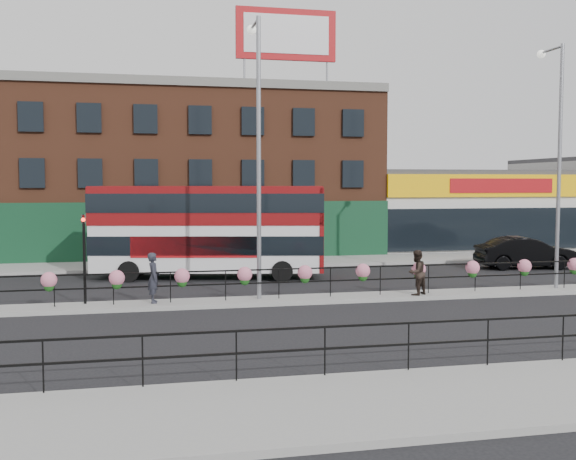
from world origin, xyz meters
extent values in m
plane|color=black|center=(0.00, 0.00, 0.00)|extent=(120.00, 120.00, 0.00)
cube|color=gray|center=(0.00, -12.00, 0.07)|extent=(60.00, 4.00, 0.15)
cube|color=gray|center=(0.00, 12.00, 0.07)|extent=(60.00, 4.00, 0.15)
cube|color=gray|center=(0.00, 0.00, 0.07)|extent=(60.00, 1.60, 0.15)
cube|color=gold|center=(0.00, -9.70, 0.01)|extent=(60.00, 0.10, 0.01)
cube|color=gold|center=(0.00, -9.88, 0.01)|extent=(60.00, 0.10, 0.01)
cube|color=brown|center=(-4.00, 20.00, 5.00)|extent=(25.00, 12.00, 10.00)
cube|color=#3F3F42|center=(-4.00, 20.00, 10.15)|extent=(25.00, 12.00, 0.30)
cube|color=#0F3920|center=(-4.00, 13.92, 1.70)|extent=(25.00, 0.25, 3.40)
cube|color=silver|center=(16.00, 20.00, 2.50)|extent=(15.00, 12.00, 5.00)
cube|color=#3F3F42|center=(16.00, 20.00, 5.15)|extent=(15.00, 12.00, 0.30)
cube|color=#FEB905|center=(16.00, 13.92, 4.30)|extent=(15.00, 0.25, 1.40)
cube|color=#A40E12|center=(16.00, 13.80, 4.30)|extent=(7.00, 0.10, 0.90)
cube|color=black|center=(16.00, 13.92, 1.60)|extent=(15.00, 0.25, 2.60)
cube|color=#A40E12|center=(2.50, 15.00, 13.20)|extent=(6.00, 0.25, 3.00)
cube|color=silver|center=(2.50, 14.86, 13.20)|extent=(5.10, 0.04, 2.25)
cylinder|color=gray|center=(0.00, 15.00, 11.00)|extent=(0.12, 0.12, 1.40)
cylinder|color=gray|center=(5.00, 15.00, 11.00)|extent=(0.12, 0.12, 1.40)
cube|color=black|center=(0.00, 0.00, 1.25)|extent=(30.00, 0.05, 0.05)
cube|color=black|center=(0.00, 0.00, 0.76)|extent=(30.00, 0.05, 0.05)
cylinder|color=black|center=(-9.00, 0.00, 0.70)|extent=(0.04, 0.04, 1.10)
cylinder|color=black|center=(-7.00, 0.00, 0.70)|extent=(0.04, 0.04, 1.10)
cylinder|color=black|center=(-5.00, 0.00, 0.70)|extent=(0.04, 0.04, 1.10)
cylinder|color=black|center=(-3.00, 0.00, 0.70)|extent=(0.04, 0.04, 1.10)
cylinder|color=black|center=(-1.00, 0.00, 0.70)|extent=(0.04, 0.04, 1.10)
cylinder|color=black|center=(1.00, 0.00, 0.70)|extent=(0.04, 0.04, 1.10)
cylinder|color=black|center=(3.00, 0.00, 0.70)|extent=(0.04, 0.04, 1.10)
cylinder|color=black|center=(5.00, 0.00, 0.70)|extent=(0.04, 0.04, 1.10)
cylinder|color=black|center=(7.00, 0.00, 0.70)|extent=(0.04, 0.04, 1.10)
cylinder|color=black|center=(9.00, 0.00, 0.70)|extent=(0.04, 0.04, 1.10)
cylinder|color=black|center=(11.00, 0.00, 0.70)|extent=(0.04, 0.04, 1.10)
sphere|color=#D46F8B|center=(-9.17, 0.00, 1.10)|extent=(0.56, 0.56, 0.56)
sphere|color=#184D15|center=(-9.17, 0.00, 0.87)|extent=(0.36, 0.36, 0.36)
sphere|color=#D46F8B|center=(-6.88, 0.00, 1.10)|extent=(0.56, 0.56, 0.56)
sphere|color=#184D15|center=(-6.88, 0.00, 0.87)|extent=(0.36, 0.36, 0.36)
sphere|color=#D46F8B|center=(-4.58, 0.00, 1.10)|extent=(0.56, 0.56, 0.56)
sphere|color=#184D15|center=(-4.58, 0.00, 0.87)|extent=(0.36, 0.36, 0.36)
sphere|color=#D46F8B|center=(-2.29, 0.00, 1.10)|extent=(0.56, 0.56, 0.56)
sphere|color=#184D15|center=(-2.29, 0.00, 0.87)|extent=(0.36, 0.36, 0.36)
sphere|color=#D46F8B|center=(0.00, 0.00, 1.10)|extent=(0.56, 0.56, 0.56)
sphere|color=#184D15|center=(0.00, 0.00, 0.87)|extent=(0.36, 0.36, 0.36)
sphere|color=#D46F8B|center=(2.29, 0.00, 1.10)|extent=(0.56, 0.56, 0.56)
sphere|color=#184D15|center=(2.29, 0.00, 0.87)|extent=(0.36, 0.36, 0.36)
sphere|color=#D46F8B|center=(4.58, 0.00, 1.10)|extent=(0.56, 0.56, 0.56)
sphere|color=#184D15|center=(4.58, 0.00, 0.87)|extent=(0.36, 0.36, 0.36)
sphere|color=#D46F8B|center=(6.88, 0.00, 1.10)|extent=(0.56, 0.56, 0.56)
sphere|color=#184D15|center=(6.88, 0.00, 0.87)|extent=(0.36, 0.36, 0.36)
sphere|color=#D46F8B|center=(9.17, 0.00, 1.10)|extent=(0.56, 0.56, 0.56)
sphere|color=#184D15|center=(9.17, 0.00, 0.87)|extent=(0.36, 0.36, 0.36)
sphere|color=#D46F8B|center=(11.46, 0.00, 1.10)|extent=(0.56, 0.56, 0.56)
sphere|color=#184D15|center=(11.46, 0.00, 0.87)|extent=(0.36, 0.36, 0.36)
cube|color=black|center=(-2.00, -10.10, 1.25)|extent=(20.00, 0.05, 0.05)
cube|color=black|center=(-2.00, -10.10, 0.76)|extent=(20.00, 0.05, 0.05)
cylinder|color=black|center=(-8.00, -10.10, 0.70)|extent=(0.04, 0.04, 1.10)
cylinder|color=black|center=(-6.00, -10.10, 0.70)|extent=(0.04, 0.04, 1.10)
cylinder|color=black|center=(-4.00, -10.10, 0.70)|extent=(0.04, 0.04, 1.10)
cylinder|color=black|center=(-2.00, -10.10, 0.70)|extent=(0.04, 0.04, 1.10)
cylinder|color=black|center=(0.00, -10.10, 0.70)|extent=(0.04, 0.04, 1.10)
cylinder|color=black|center=(2.00, -10.10, 0.70)|extent=(0.04, 0.04, 1.10)
cylinder|color=black|center=(4.00, -10.10, 0.70)|extent=(0.04, 0.04, 1.10)
cube|color=silver|center=(-2.96, 6.96, 2.31)|extent=(10.85, 4.53, 3.85)
cube|color=maroon|center=(-2.96, 6.96, 3.42)|extent=(10.92, 4.60, 1.73)
cube|color=black|center=(-2.96, 6.96, 1.64)|extent=(10.95, 4.62, 0.87)
cube|color=black|center=(-2.96, 6.96, 3.56)|extent=(10.97, 4.64, 0.87)
cube|color=maroon|center=(-2.96, 6.96, 4.26)|extent=(10.85, 4.53, 0.12)
cube|color=maroon|center=(2.17, 5.89, 2.31)|extent=(0.70, 2.45, 3.85)
cube|color=#A40E12|center=(-3.68, 5.86, 1.59)|extent=(5.66, 1.22, 0.96)
cylinder|color=black|center=(-6.59, 6.49, 0.48)|extent=(1.00, 0.48, 0.96)
cylinder|color=black|center=(-6.10, 8.85, 0.48)|extent=(1.00, 0.48, 0.96)
cylinder|color=black|center=(0.19, 5.07, 0.48)|extent=(1.00, 0.48, 0.96)
cylinder|color=black|center=(0.68, 7.43, 0.48)|extent=(1.00, 0.48, 0.96)
imported|color=black|center=(13.59, 7.07, 0.83)|extent=(3.21, 5.54, 1.66)
imported|color=#252630|center=(-5.59, 0.08, 1.06)|extent=(0.67, 0.45, 1.82)
imported|color=black|center=(4.35, -0.35, 1.02)|extent=(1.41, 1.38, 1.74)
cylinder|color=gray|center=(-1.73, 0.11, 5.33)|extent=(0.17, 0.17, 10.37)
cylinder|color=gray|center=(-1.73, 0.89, 10.41)|extent=(0.10, 1.55, 0.10)
sphere|color=silver|center=(-1.73, 1.66, 10.36)|extent=(0.37, 0.37, 0.37)
cylinder|color=gray|center=(10.67, 0.07, 5.10)|extent=(0.16, 0.16, 9.91)
cylinder|color=gray|center=(10.67, 0.81, 9.96)|extent=(0.10, 1.49, 0.10)
sphere|color=silver|center=(10.67, 1.55, 9.91)|extent=(0.36, 0.36, 0.36)
cylinder|color=black|center=(-8.00, 0.40, 1.75)|extent=(0.10, 0.10, 3.20)
imported|color=black|center=(-8.00, 0.40, 3.35)|extent=(0.15, 0.18, 0.90)
sphere|color=#FF190C|center=(-8.00, 0.28, 3.17)|extent=(0.14, 0.14, 0.14)
camera|label=1|loc=(-5.97, -24.45, 4.46)|focal=42.00mm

